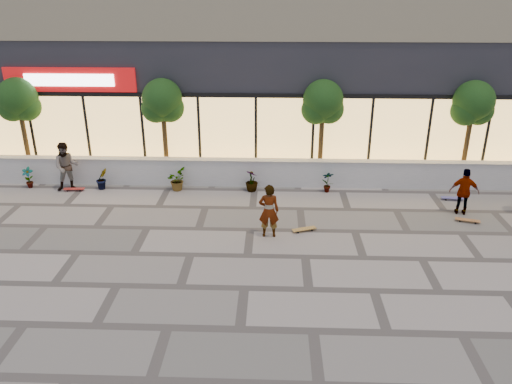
{
  "coord_description": "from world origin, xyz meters",
  "views": [
    {
      "loc": [
        0.69,
        -10.69,
        7.12
      ],
      "look_at": [
        0.18,
        3.22,
        1.3
      ],
      "focal_mm": 35.0,
      "sensor_mm": 36.0,
      "label": 1
    }
  ],
  "objects_px": {
    "skater_left": "(67,167)",
    "tree_east": "(473,106)",
    "tree_midwest": "(162,103)",
    "tree_mideast": "(323,105)",
    "skater_right_near": "(464,192)",
    "skateboard_center": "(304,229)",
    "skateboard_right_near": "(468,220)",
    "skateboard_right_far": "(453,198)",
    "tree_west": "(18,102)",
    "skateboard_left": "(74,189)",
    "skater_center": "(269,211)"
  },
  "relations": [
    {
      "from": "tree_west",
      "to": "tree_mideast",
      "type": "bearing_deg",
      "value": 0.0
    },
    {
      "from": "skater_left",
      "to": "skateboard_left",
      "type": "height_order",
      "value": "skater_left"
    },
    {
      "from": "skateboard_center",
      "to": "skateboard_right_near",
      "type": "bearing_deg",
      "value": -12.18
    },
    {
      "from": "skater_left",
      "to": "skateboard_left",
      "type": "relative_size",
      "value": 2.36
    },
    {
      "from": "skater_center",
      "to": "skater_right_near",
      "type": "height_order",
      "value": "skater_center"
    },
    {
      "from": "skater_right_near",
      "to": "skateboard_center",
      "type": "relative_size",
      "value": 2.01
    },
    {
      "from": "tree_east",
      "to": "skater_left",
      "type": "bearing_deg",
      "value": -174.63
    },
    {
      "from": "skateboard_right_far",
      "to": "tree_east",
      "type": "bearing_deg",
      "value": 69.2
    },
    {
      "from": "tree_midwest",
      "to": "skateboard_right_near",
      "type": "bearing_deg",
      "value": -19.18
    },
    {
      "from": "skater_left",
      "to": "skateboard_center",
      "type": "relative_size",
      "value": 2.32
    },
    {
      "from": "skateboard_right_far",
      "to": "skater_right_near",
      "type": "bearing_deg",
      "value": -90.12
    },
    {
      "from": "skater_center",
      "to": "skateboard_left",
      "type": "distance_m",
      "value": 8.05
    },
    {
      "from": "skateboard_left",
      "to": "tree_east",
      "type": "bearing_deg",
      "value": 2.11
    },
    {
      "from": "skater_right_near",
      "to": "skateboard_right_near",
      "type": "xyz_separation_m",
      "value": [
        -0.0,
        -0.65,
        -0.72
      ]
    },
    {
      "from": "skater_center",
      "to": "skateboard_center",
      "type": "xyz_separation_m",
      "value": [
        1.1,
        0.35,
        -0.76
      ]
    },
    {
      "from": "tree_east",
      "to": "skater_center",
      "type": "height_order",
      "value": "tree_east"
    },
    {
      "from": "tree_midwest",
      "to": "skater_right_near",
      "type": "distance_m",
      "value": 11.14
    },
    {
      "from": "tree_west",
      "to": "skateboard_left",
      "type": "relative_size",
      "value": 5.05
    },
    {
      "from": "tree_mideast",
      "to": "skater_center",
      "type": "xyz_separation_m",
      "value": [
        -1.92,
        -4.83,
        -2.14
      ]
    },
    {
      "from": "tree_west",
      "to": "skateboard_left",
      "type": "xyz_separation_m",
      "value": [
        2.29,
        -1.5,
        -2.91
      ]
    },
    {
      "from": "skateboard_left",
      "to": "tree_west",
      "type": "bearing_deg",
      "value": 143.05
    },
    {
      "from": "tree_west",
      "to": "skater_center",
      "type": "xyz_separation_m",
      "value": [
        9.58,
        -4.83,
        -2.14
      ]
    },
    {
      "from": "tree_west",
      "to": "skateboard_left",
      "type": "distance_m",
      "value": 3.99
    },
    {
      "from": "tree_midwest",
      "to": "skater_right_near",
      "type": "bearing_deg",
      "value": -15.93
    },
    {
      "from": "skateboard_left",
      "to": "skateboard_right_far",
      "type": "height_order",
      "value": "skateboard_right_far"
    },
    {
      "from": "skateboard_left",
      "to": "skateboard_center",
      "type": "bearing_deg",
      "value": -23.28
    },
    {
      "from": "skater_left",
      "to": "tree_east",
      "type": "bearing_deg",
      "value": -13.29
    },
    {
      "from": "skateboard_center",
      "to": "tree_mideast",
      "type": "bearing_deg",
      "value": 58.6
    },
    {
      "from": "tree_east",
      "to": "skateboard_right_far",
      "type": "xyz_separation_m",
      "value": [
        -0.9,
        -1.85,
        -2.91
      ]
    },
    {
      "from": "skater_left",
      "to": "skateboard_right_far",
      "type": "xyz_separation_m",
      "value": [
        14.01,
        -0.45,
        -0.84
      ]
    },
    {
      "from": "skateboard_left",
      "to": "skater_center",
      "type": "bearing_deg",
      "value": -28.26
    },
    {
      "from": "skateboard_center",
      "to": "skateboard_left",
      "type": "relative_size",
      "value": 1.02
    },
    {
      "from": "skateboard_right_far",
      "to": "skateboard_right_near",
      "type": "bearing_deg",
      "value": -88.25
    },
    {
      "from": "skateboard_center",
      "to": "skateboard_left",
      "type": "xyz_separation_m",
      "value": [
        -8.39,
        2.98,
        -0.0
      ]
    },
    {
      "from": "tree_midwest",
      "to": "tree_mideast",
      "type": "relative_size",
      "value": 1.0
    },
    {
      "from": "skater_right_near",
      "to": "skater_left",
      "type": "bearing_deg",
      "value": 6.57
    },
    {
      "from": "skater_left",
      "to": "skater_right_near",
      "type": "distance_m",
      "value": 14.0
    },
    {
      "from": "tree_east",
      "to": "skateboard_right_far",
      "type": "relative_size",
      "value": 4.83
    },
    {
      "from": "tree_mideast",
      "to": "tree_east",
      "type": "distance_m",
      "value": 5.5
    },
    {
      "from": "tree_west",
      "to": "tree_east",
      "type": "bearing_deg",
      "value": 0.0
    },
    {
      "from": "skater_right_near",
      "to": "skateboard_right_near",
      "type": "height_order",
      "value": "skater_right_near"
    },
    {
      "from": "skater_right_near",
      "to": "skateboard_left",
      "type": "distance_m",
      "value": 13.81
    },
    {
      "from": "skater_left",
      "to": "skateboard_center",
      "type": "bearing_deg",
      "value": -38.41
    },
    {
      "from": "tree_west",
      "to": "skater_center",
      "type": "height_order",
      "value": "tree_west"
    },
    {
      "from": "tree_east",
      "to": "skateboard_left",
      "type": "bearing_deg",
      "value": -174.18
    },
    {
      "from": "tree_midwest",
      "to": "tree_east",
      "type": "bearing_deg",
      "value": 0.0
    },
    {
      "from": "tree_midwest",
      "to": "skateboard_center",
      "type": "xyz_separation_m",
      "value": [
        5.18,
        -4.48,
        -2.91
      ]
    },
    {
      "from": "tree_west",
      "to": "tree_midwest",
      "type": "relative_size",
      "value": 1.0
    },
    {
      "from": "skater_left",
      "to": "skater_right_near",
      "type": "relative_size",
      "value": 1.15
    },
    {
      "from": "skater_left",
      "to": "tree_midwest",
      "type": "bearing_deg",
      "value": 3.69
    }
  ]
}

